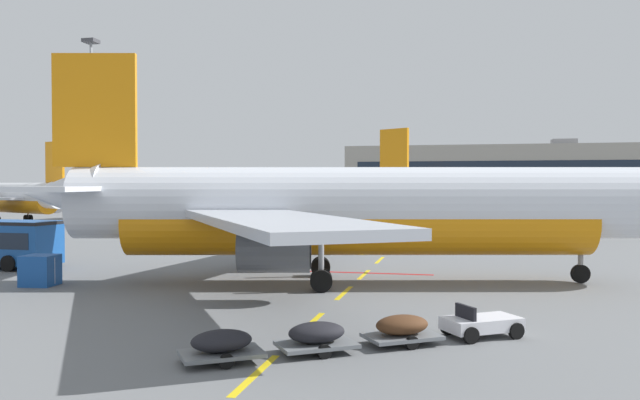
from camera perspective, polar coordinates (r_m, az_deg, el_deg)
The scene contains 8 objects.
apron_paint_markings at distance 53.96m, azimuth 6.54°, elevation -4.23°, with size 8.00×94.60×0.01m.
airliner_foreground at distance 34.13m, azimuth 2.46°, elevation -0.84°, with size 34.56×33.78×12.20m.
airliner_mid_left at distance 78.45m, azimuth 14.72°, elevation 0.50°, with size 33.90×31.80×12.74m.
airliner_far_right at distance 100.23m, azimuth -26.07°, elevation 0.24°, with size 29.96×28.58×10.87m.
baggage_train at distance 20.96m, azimuth 3.69°, elevation -11.67°, with size 10.48×7.61×1.14m.
uld_cargo_container at distance 36.55m, azimuth -23.65°, elevation -5.76°, with size 1.77×1.73×1.60m.
apron_light_mast_near at distance 92.84m, azimuth -19.68°, elevation 7.62°, with size 1.80×1.80×24.92m.
terminal_satellite at distance 175.50m, azimuth 16.71°, elevation 2.12°, with size 85.81×18.98×16.99m.
Camera 1 is at (23.55, -15.66, 5.27)m, focal length 35.95 mm.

